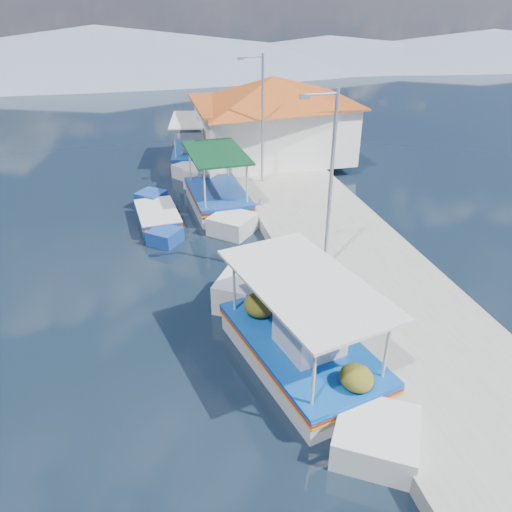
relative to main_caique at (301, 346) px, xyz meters
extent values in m
plane|color=black|center=(-2.47, 1.97, -0.57)|extent=(160.00, 160.00, 0.00)
cube|color=#A29F98|center=(3.43, 7.97, -0.32)|extent=(5.00, 44.00, 0.50)
cylinder|color=#A5A8AD|center=(1.33, -1.03, 0.08)|extent=(0.20, 0.20, 0.30)
cylinder|color=#A5A8AD|center=(1.33, 3.97, 0.08)|extent=(0.20, 0.20, 0.30)
cylinder|color=#A5A8AD|center=(1.33, 9.97, 0.08)|extent=(0.20, 0.20, 0.30)
cylinder|color=#A5A8AD|center=(1.33, 15.97, 0.08)|extent=(0.20, 0.20, 0.30)
cube|color=silver|center=(-0.02, -0.09, -0.32)|extent=(3.58, 5.38, 1.08)
cube|color=silver|center=(0.74, 3.09, -0.18)|extent=(2.48, 2.48, 1.19)
cube|color=silver|center=(-0.76, -3.17, -0.32)|extent=(2.41, 2.41, 1.02)
cube|color=#0B459B|center=(-0.02, -0.09, 0.18)|extent=(3.69, 5.54, 0.07)
cube|color=red|center=(-0.02, -0.09, 0.09)|extent=(3.69, 5.54, 0.06)
cube|color=gold|center=(-0.02, -0.09, 0.01)|extent=(3.69, 5.54, 0.05)
cube|color=#0B459B|center=(-0.02, -0.09, 0.26)|extent=(3.70, 5.50, 0.06)
cube|color=brown|center=(-0.02, -0.09, 0.23)|extent=(3.36, 5.24, 0.06)
cube|color=silver|center=(-0.10, -0.42, 0.85)|extent=(1.68, 1.76, 1.25)
cube|color=silver|center=(-0.10, -0.42, 1.50)|extent=(1.83, 1.90, 0.07)
cylinder|color=beige|center=(-0.52, 2.16, 1.14)|extent=(0.08, 0.08, 1.82)
cylinder|color=beige|center=(1.43, 1.70, 1.14)|extent=(0.08, 0.08, 1.82)
cylinder|color=beige|center=(-1.48, -1.87, 1.14)|extent=(0.08, 0.08, 1.82)
cylinder|color=beige|center=(0.47, -2.34, 1.14)|extent=(0.08, 0.08, 1.82)
cube|color=silver|center=(-0.02, -0.09, 2.05)|extent=(3.70, 5.41, 0.08)
ellipsoid|color=#484A13|center=(-0.10, 1.57, 0.55)|extent=(0.86, 0.95, 0.65)
ellipsoid|color=#484A13|center=(0.81, 1.94, 0.50)|extent=(0.73, 0.80, 0.55)
ellipsoid|color=#484A13|center=(-0.28, -2.13, 0.52)|extent=(0.77, 0.85, 0.58)
sphere|color=#FF2B08|center=(1.24, 0.31, 1.08)|extent=(0.46, 0.46, 0.46)
cube|color=silver|center=(-0.40, 11.27, -0.31)|extent=(2.52, 4.38, 1.09)
cube|color=silver|center=(-0.24, 14.14, -0.18)|extent=(2.33, 2.33, 1.20)
cube|color=silver|center=(-0.55, 8.50, -0.31)|extent=(2.27, 2.27, 1.03)
cube|color=#0B459B|center=(-0.40, 11.27, 0.19)|extent=(2.60, 4.52, 0.07)
cube|color=red|center=(-0.40, 11.27, 0.10)|extent=(2.60, 4.52, 0.06)
cube|color=gold|center=(-0.40, 11.27, 0.02)|extent=(2.60, 4.52, 0.05)
cube|color=navy|center=(-0.40, 11.27, 0.27)|extent=(2.62, 4.47, 0.06)
cube|color=brown|center=(-0.40, 11.27, 0.24)|extent=(2.33, 4.29, 0.06)
cylinder|color=beige|center=(-1.22, 13.11, 1.15)|extent=(0.08, 0.08, 1.84)
cylinder|color=beige|center=(0.61, 13.02, 1.15)|extent=(0.08, 0.08, 1.84)
cylinder|color=beige|center=(-1.41, 9.53, 1.15)|extent=(0.08, 0.08, 1.84)
cylinder|color=beige|center=(0.42, 9.44, 1.15)|extent=(0.08, 0.08, 1.84)
cube|color=#0B371D|center=(-0.40, 11.27, 2.07)|extent=(2.63, 4.39, 0.08)
cube|color=navy|center=(-3.23, 10.08, -0.37)|extent=(1.83, 3.12, 0.83)
cube|color=navy|center=(-3.05, 12.07, -0.27)|extent=(1.60, 1.60, 0.92)
cube|color=navy|center=(-3.40, 8.15, -0.37)|extent=(1.56, 1.56, 0.79)
cube|color=#0B459B|center=(-3.23, 10.08, 0.01)|extent=(1.89, 3.21, 0.05)
cube|color=red|center=(-3.23, 10.08, -0.06)|extent=(1.89, 3.21, 0.04)
cube|color=gold|center=(-3.23, 10.08, -0.12)|extent=(1.89, 3.21, 0.04)
cube|color=silver|center=(-3.23, 10.08, 0.07)|extent=(1.90, 3.18, 0.04)
cube|color=brown|center=(-3.23, 10.08, 0.05)|extent=(1.70, 3.04, 0.04)
cube|color=silver|center=(-0.60, 18.55, -0.33)|extent=(2.91, 4.61, 1.01)
cube|color=silver|center=(-1.07, 21.38, -0.20)|extent=(2.25, 2.25, 1.12)
cube|color=silver|center=(-0.15, 15.81, -0.33)|extent=(2.19, 2.19, 0.96)
cube|color=#0B459B|center=(-0.60, 18.55, 0.14)|extent=(3.00, 4.75, 0.06)
cube|color=red|center=(-0.60, 18.55, 0.05)|extent=(3.00, 4.75, 0.05)
cube|color=gold|center=(-0.60, 18.55, -0.02)|extent=(3.00, 4.75, 0.04)
cube|color=#0B459B|center=(-0.60, 18.55, 0.21)|extent=(3.02, 4.71, 0.05)
cube|color=brown|center=(-0.60, 18.55, 0.18)|extent=(2.72, 4.50, 0.05)
cube|color=silver|center=(-0.55, 18.23, 0.77)|extent=(1.44, 1.57, 1.17)
cube|color=silver|center=(-0.55, 18.23, 1.38)|extent=(1.57, 1.69, 0.06)
cylinder|color=beige|center=(-1.78, 20.19, 1.03)|extent=(0.07, 0.07, 1.71)
cylinder|color=beige|center=(-0.01, 20.48, 1.03)|extent=(0.07, 0.07, 1.71)
cylinder|color=beige|center=(-1.19, 16.62, 1.03)|extent=(0.07, 0.07, 1.71)
cylinder|color=beige|center=(0.58, 16.91, 1.03)|extent=(0.07, 0.07, 1.71)
cube|color=silver|center=(-0.60, 18.55, 1.89)|extent=(3.03, 4.63, 0.07)
cube|color=white|center=(3.73, 16.97, 1.43)|extent=(8.00, 6.00, 3.00)
cube|color=#A84C17|center=(3.73, 16.97, 2.98)|extent=(8.64, 6.48, 0.10)
pyramid|color=#A84C17|center=(3.73, 16.97, 3.63)|extent=(10.49, 10.49, 1.40)
cube|color=brown|center=(-0.25, 15.97, 0.93)|extent=(0.06, 1.00, 2.00)
cube|color=#0B459B|center=(-0.25, 18.47, 1.53)|extent=(0.06, 1.20, 0.90)
cylinder|color=#A5A8AD|center=(2.13, 3.97, 2.93)|extent=(0.12, 0.12, 6.00)
cylinder|color=#A5A8AD|center=(1.63, 3.97, 5.78)|extent=(1.00, 0.08, 0.08)
cube|color=#A5A8AD|center=(1.13, 3.97, 5.73)|extent=(0.30, 0.14, 0.14)
cylinder|color=#A5A8AD|center=(2.13, 12.97, 2.93)|extent=(0.12, 0.12, 6.00)
cylinder|color=#A5A8AD|center=(1.63, 12.97, 5.78)|extent=(1.00, 0.08, 0.08)
cube|color=#A5A8AD|center=(1.13, 12.97, 5.73)|extent=(0.30, 0.14, 0.14)
cone|color=slate|center=(-7.47, 57.97, 1.88)|extent=(96.00, 96.00, 5.50)
cone|color=slate|center=(22.53, 57.97, 1.03)|extent=(76.80, 76.80, 3.80)
cone|color=slate|center=(47.53, 57.97, 1.23)|extent=(89.60, 89.60, 4.20)
camera|label=1|loc=(-3.62, -10.04, 8.48)|focal=34.86mm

